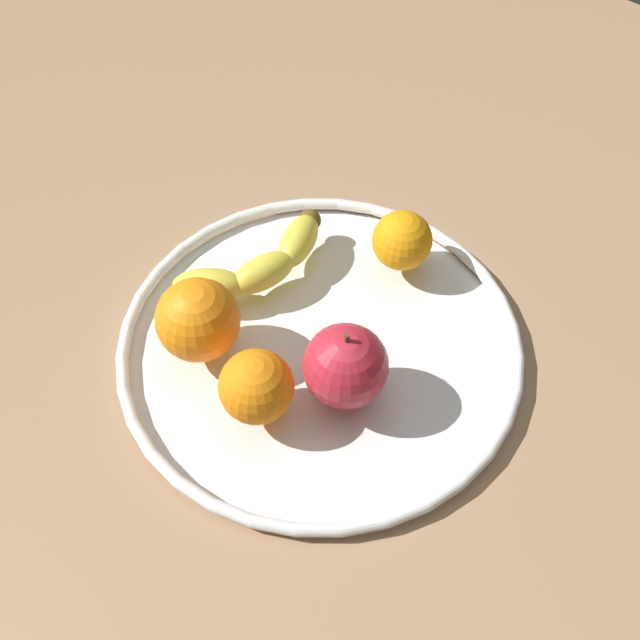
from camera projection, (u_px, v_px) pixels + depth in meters
The scene contains 7 objects.
ground_plane at pixel (320, 361), 78.16cm from camera, with size 151.96×151.96×4.00cm, color #A07A59.
fruit_bowl at pixel (320, 344), 75.83cm from camera, with size 39.04×39.04×1.80cm.
banana at pixel (260, 264), 78.61cm from camera, with size 18.09×9.49×3.40cm.
apple at pixel (346, 366), 68.66cm from camera, with size 7.65×7.65×8.45cm.
orange_back_right at pixel (401, 240), 78.73cm from camera, with size 6.11×6.11×6.11cm, color orange.
orange_center at pixel (256, 387), 67.94cm from camera, with size 6.69×6.69×6.69cm, color orange.
orange_front_left at pixel (198, 320), 71.57cm from camera, with size 7.86×7.86×7.86cm, color orange.
Camera 1 is at (-33.73, -27.91, 62.87)cm, focal length 44.10 mm.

